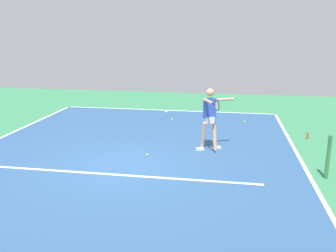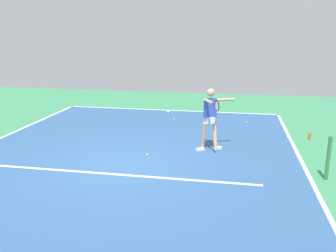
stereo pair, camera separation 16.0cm
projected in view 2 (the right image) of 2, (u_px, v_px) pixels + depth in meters
ground_plane at (122, 165)px, 9.29m from camera, size 23.84×23.84×0.00m
court_surface at (122, 165)px, 9.29m from camera, size 9.53×13.99×0.00m
court_line_baseline_near at (169, 110)px, 15.89m from camera, size 9.53×0.10×0.01m
court_line_sideline_left at (310, 178)px, 8.45m from camera, size 0.10×13.99×0.01m
court_line_service at (114, 174)px, 8.69m from camera, size 7.15×0.10×0.01m
court_line_centre_mark at (169, 111)px, 15.70m from camera, size 0.10×0.30×0.01m
net_post at (328, 158)px, 8.25m from camera, size 0.09×0.09×1.07m
tennis_player at (211, 115)px, 10.23m from camera, size 1.07×1.40×1.85m
tennis_ball_centre_court at (214, 128)px, 12.83m from camera, size 0.07×0.07×0.07m
tennis_ball_near_service_line at (247, 122)px, 13.65m from camera, size 0.07×0.07×0.07m
tennis_ball_near_player at (147, 155)px, 9.99m from camera, size 0.07×0.07×0.07m
tennis_ball_by_sideline at (174, 119)px, 14.11m from camera, size 0.07×0.07×0.07m
water_bottle at (309, 136)px, 11.50m from camera, size 0.07×0.07×0.22m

